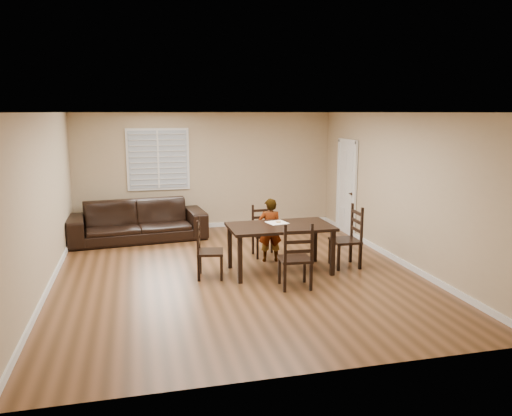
# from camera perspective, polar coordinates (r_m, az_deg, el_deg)

# --- Properties ---
(ground) EXTENTS (7.00, 7.00, 0.00)m
(ground) POSITION_cam_1_polar(r_m,az_deg,el_deg) (8.64, -2.28, -7.35)
(ground) COLOR brown
(ground) RESTS_ON ground
(room) EXTENTS (6.04, 7.04, 2.72)m
(room) POSITION_cam_1_polar(r_m,az_deg,el_deg) (8.43, -2.37, 4.78)
(room) COLOR tan
(room) RESTS_ON ground
(dining_table) EXTENTS (1.76, 1.01, 0.82)m
(dining_table) POSITION_cam_1_polar(r_m,az_deg,el_deg) (8.48, 2.78, -2.54)
(dining_table) COLOR black
(dining_table) RESTS_ON ground
(chair_near) EXTENTS (0.44, 0.41, 0.97)m
(chair_near) POSITION_cam_1_polar(r_m,az_deg,el_deg) (9.58, 0.83, -2.77)
(chair_near) COLOR black
(chair_near) RESTS_ON ground
(chair_far) EXTENTS (0.51, 0.48, 1.06)m
(chair_far) POSITION_cam_1_polar(r_m,az_deg,el_deg) (7.70, 4.72, -5.93)
(chair_far) COLOR black
(chair_far) RESTS_ON ground
(chair_left) EXTENTS (0.50, 0.52, 1.01)m
(chair_left) POSITION_cam_1_polar(r_m,az_deg,el_deg) (8.30, -6.08, -4.88)
(chair_left) COLOR black
(chair_left) RESTS_ON ground
(chair_right) EXTENTS (0.47, 0.50, 1.10)m
(chair_right) POSITION_cam_1_polar(r_m,az_deg,el_deg) (9.01, 10.93, -3.47)
(chair_right) COLOR black
(chair_right) RESTS_ON ground
(child) EXTENTS (0.46, 0.33, 1.18)m
(child) POSITION_cam_1_polar(r_m,az_deg,el_deg) (9.11, 1.60, -2.53)
(child) COLOR gray
(child) RESTS_ON ground
(napkin) EXTENTS (0.39, 0.39, 0.00)m
(napkin) POSITION_cam_1_polar(r_m,az_deg,el_deg) (8.65, 2.40, -1.68)
(napkin) COLOR silver
(napkin) RESTS_ON dining_table
(donut) EXTENTS (0.09, 0.09, 0.03)m
(donut) POSITION_cam_1_polar(r_m,az_deg,el_deg) (8.65, 2.54, -1.55)
(donut) COLOR gold
(donut) RESTS_ON napkin
(sofa) EXTENTS (2.95, 1.40, 0.83)m
(sofa) POSITION_cam_1_polar(r_m,az_deg,el_deg) (10.96, -13.38, -1.44)
(sofa) COLOR black
(sofa) RESTS_ON ground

